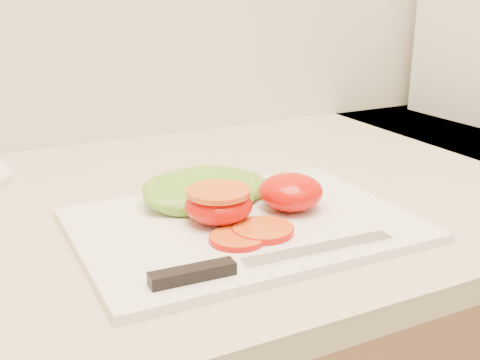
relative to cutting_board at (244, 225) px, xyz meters
name	(u,v)px	position (x,y,z in m)	size (l,w,h in m)	color
cutting_board	(244,225)	(0.00, 0.00, 0.00)	(0.37, 0.26, 0.01)	white
tomato_half_dome	(291,192)	(0.07, 0.01, 0.03)	(0.08, 0.08, 0.04)	red
tomato_half_cut	(219,204)	(-0.03, 0.01, 0.03)	(0.08, 0.08, 0.04)	red
tomato_slice_0	(263,230)	(0.00, -0.04, 0.01)	(0.06, 0.06, 0.01)	orange
tomato_slice_1	(237,238)	(-0.03, -0.05, 0.01)	(0.06, 0.06, 0.01)	orange
lettuce_leaf_0	(204,190)	(-0.01, 0.08, 0.02)	(0.16, 0.11, 0.03)	#83C233
lettuce_leaf_1	(236,185)	(0.03, 0.08, 0.02)	(0.11, 0.08, 0.02)	#83C233
knife	(246,263)	(-0.05, -0.10, 0.01)	(0.26, 0.03, 0.01)	silver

